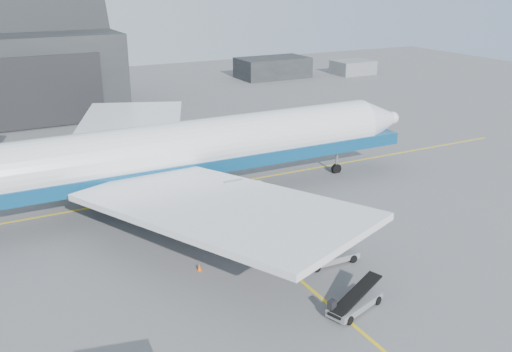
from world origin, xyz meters
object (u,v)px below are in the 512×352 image
pushback_tug (214,220)px  belt_loader_b (329,256)px  belt_loader_a (354,303)px  airliner (185,150)px

pushback_tug → belt_loader_b: (4.86, -9.58, -0.11)m
pushback_tug → belt_loader_a: size_ratio=0.93×
airliner → pushback_tug: airliner is taller
airliner → pushback_tug: size_ratio=11.62×
airliner → belt_loader_a: size_ratio=10.84×
airliner → pushback_tug: 7.80m
pushback_tug → belt_loader_b: 10.74m
pushback_tug → belt_loader_b: size_ratio=0.92×
belt_loader_a → belt_loader_b: (2.14, 5.83, 0.01)m
airliner → belt_loader_b: airliner is taller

